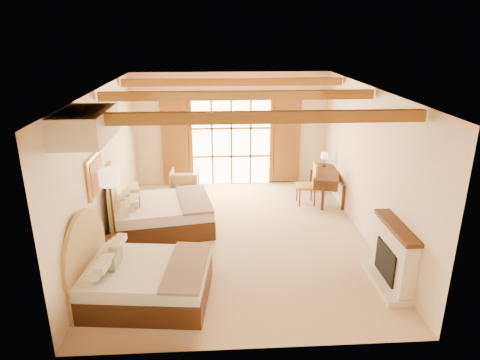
{
  "coord_description": "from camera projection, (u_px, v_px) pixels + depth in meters",
  "views": [
    {
      "loc": [
        -0.47,
        -8.43,
        4.32
      ],
      "look_at": [
        0.05,
        0.2,
        1.25
      ],
      "focal_mm": 32.0,
      "sensor_mm": 36.0,
      "label": 1
    }
  ],
  "objects": [
    {
      "name": "bed_far",
      "position": [
        154.0,
        211.0,
        9.6
      ],
      "size": [
        2.45,
        1.99,
        1.44
      ],
      "rotation": [
        0.0,
        0.0,
        0.16
      ],
      "color": "#3F2113",
      "rests_on": "floor"
    },
    {
      "name": "wall_left",
      "position": [
        104.0,
        170.0,
        8.71
      ],
      "size": [
        0.0,
        7.0,
        7.0
      ],
      "primitive_type": "plane",
      "rotation": [
        1.57,
        0.0,
        1.57
      ],
      "color": "beige",
      "rests_on": "ground"
    },
    {
      "name": "armchair",
      "position": [
        185.0,
        182.0,
        11.69
      ],
      "size": [
        0.78,
        0.8,
        0.7
      ],
      "primitive_type": "imported",
      "rotation": [
        0.0,
        0.0,
        -3.18
      ],
      "color": "tan",
      "rests_on": "floor"
    },
    {
      "name": "floor_lamp",
      "position": [
        109.0,
        183.0,
        8.16
      ],
      "size": [
        0.38,
        0.38,
        1.81
      ],
      "color": "#352319",
      "rests_on": "floor"
    },
    {
      "name": "desk_lamp",
      "position": [
        324.0,
        156.0,
        11.47
      ],
      "size": [
        0.19,
        0.19,
        0.38
      ],
      "color": "#352319",
      "rests_on": "desk"
    },
    {
      "name": "painting",
      "position": [
        96.0,
        175.0,
        7.95
      ],
      "size": [
        0.06,
        0.95,
        0.75
      ],
      "color": "gold",
      "rests_on": "wall_left"
    },
    {
      "name": "bed_near",
      "position": [
        136.0,
        277.0,
        7.11
      ],
      "size": [
        2.23,
        1.77,
        1.37
      ],
      "rotation": [
        0.0,
        0.0,
        -0.11
      ],
      "color": "#3F2113",
      "rests_on": "floor"
    },
    {
      "name": "wall_back",
      "position": [
        231.0,
        130.0,
        12.16
      ],
      "size": [
        5.5,
        0.0,
        5.5
      ],
      "primitive_type": "plane",
      "rotation": [
        1.57,
        0.0,
        0.0
      ],
      "color": "beige",
      "rests_on": "ground"
    },
    {
      "name": "ceiling_beams",
      "position": [
        238.0,
        95.0,
        8.37
      ],
      "size": [
        5.39,
        4.6,
        0.18
      ],
      "primitive_type": null,
      "color": "brown",
      "rests_on": "ceiling"
    },
    {
      "name": "french_doors",
      "position": [
        231.0,
        142.0,
        12.22
      ],
      "size": [
        3.95,
        0.08,
        2.6
      ],
      "color": "white",
      "rests_on": "ground"
    },
    {
      "name": "ceiling",
      "position": [
        238.0,
        89.0,
        8.33
      ],
      "size": [
        7.0,
        7.0,
        0.0
      ],
      "primitive_type": "plane",
      "rotation": [
        3.14,
        0.0,
        0.0
      ],
      "color": "#BD833E",
      "rests_on": "ground"
    },
    {
      "name": "nightstand",
      "position": [
        113.0,
        252.0,
        8.21
      ],
      "size": [
        0.58,
        0.58,
        0.54
      ],
      "primitive_type": "cube",
      "rotation": [
        0.0,
        0.0,
        0.36
      ],
      "color": "#3F2113",
      "rests_on": "floor"
    },
    {
      "name": "wall_right",
      "position": [
        368.0,
        165.0,
        9.02
      ],
      "size": [
        0.0,
        7.0,
        7.0
      ],
      "primitive_type": "plane",
      "rotation": [
        1.57,
        0.0,
        -1.57
      ],
      "color": "beige",
      "rests_on": "ground"
    },
    {
      "name": "desk_chair",
      "position": [
        307.0,
        191.0,
        11.06
      ],
      "size": [
        0.51,
        0.51,
        1.1
      ],
      "rotation": [
        0.0,
        0.0,
        -0.07
      ],
      "color": "olive",
      "rests_on": "floor"
    },
    {
      "name": "canopy_valance",
      "position": [
        86.0,
        125.0,
        6.39
      ],
      "size": [
        0.7,
        1.4,
        0.45
      ],
      "primitive_type": "cube",
      "color": "beige",
      "rests_on": "ceiling"
    },
    {
      "name": "ottoman",
      "position": [
        193.0,
        197.0,
        11.06
      ],
      "size": [
        0.58,
        0.58,
        0.41
      ],
      "primitive_type": "cube",
      "rotation": [
        0.0,
        0.0,
        0.03
      ],
      "color": "tan",
      "rests_on": "floor"
    },
    {
      "name": "floor",
      "position": [
        238.0,
        236.0,
        9.4
      ],
      "size": [
        7.0,
        7.0,
        0.0
      ],
      "primitive_type": "plane",
      "color": "tan",
      "rests_on": "ground"
    },
    {
      "name": "desk",
      "position": [
        326.0,
        185.0,
        11.27
      ],
      "size": [
        1.03,
        1.58,
        0.79
      ],
      "rotation": [
        0.0,
        0.0,
        -0.3
      ],
      "color": "#3F2113",
      "rests_on": "floor"
    },
    {
      "name": "fireplace",
      "position": [
        392.0,
        258.0,
        7.5
      ],
      "size": [
        0.46,
        1.4,
        1.16
      ],
      "color": "beige",
      "rests_on": "ground"
    }
  ]
}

